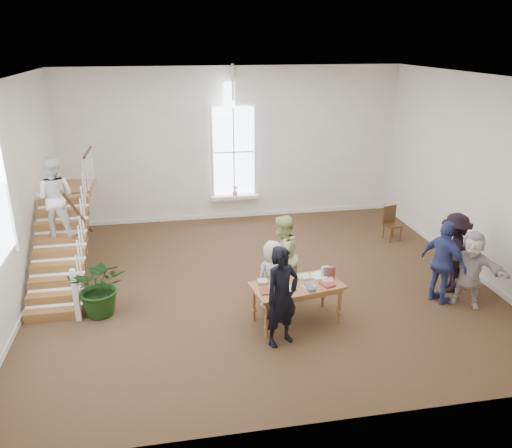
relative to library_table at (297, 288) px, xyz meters
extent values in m
plane|color=#4B2C1D|center=(-0.37, 1.76, -0.72)|extent=(10.00, 10.00, 0.00)
plane|color=beige|center=(-0.37, 6.26, 1.53)|extent=(10.00, 0.00, 10.00)
plane|color=beige|center=(-0.37, -2.74, 1.53)|extent=(10.00, 0.00, 10.00)
plane|color=beige|center=(-5.37, 1.76, 1.53)|extent=(0.00, 9.00, 9.00)
plane|color=beige|center=(4.63, 1.76, 1.53)|extent=(0.00, 9.00, 9.00)
plane|color=white|center=(-0.37, 1.76, 3.78)|extent=(10.00, 10.00, 0.00)
cube|color=white|center=(-0.37, 6.08, -0.02)|extent=(1.45, 0.28, 0.10)
plane|color=white|center=(-0.37, 6.20, 1.33)|extent=(2.60, 0.00, 2.60)
plane|color=white|center=(-0.37, 6.20, 2.93)|extent=(0.60, 0.60, 0.85)
cube|color=white|center=(-0.37, 6.23, -0.66)|extent=(10.00, 0.04, 0.12)
imported|color=pink|center=(-0.37, 6.05, 0.18)|extent=(0.17, 0.17, 0.30)
cube|color=brown|center=(-4.72, 0.96, -0.62)|extent=(1.10, 0.30, 0.20)
cube|color=brown|center=(-4.72, 1.26, -0.42)|extent=(1.10, 0.30, 0.20)
cube|color=brown|center=(-4.72, 1.56, -0.22)|extent=(1.10, 0.30, 0.20)
cube|color=brown|center=(-4.72, 1.86, -0.02)|extent=(1.10, 0.30, 0.20)
cube|color=brown|center=(-4.72, 2.16, 0.18)|extent=(1.10, 0.30, 0.20)
cube|color=brown|center=(-4.72, 2.46, 0.38)|extent=(1.10, 0.30, 0.20)
cube|color=brown|center=(-4.72, 2.76, 0.58)|extent=(1.10, 0.30, 0.20)
cube|color=brown|center=(-4.72, 3.06, 0.78)|extent=(1.10, 0.30, 0.20)
cube|color=brown|center=(-4.72, 3.36, 0.98)|extent=(1.10, 0.30, 0.20)
cube|color=brown|center=(-4.72, 4.26, 1.02)|extent=(1.10, 1.20, 0.12)
cube|color=white|center=(-4.23, 0.81, -0.17)|extent=(0.10, 0.10, 1.10)
cylinder|color=#331B0E|center=(-4.22, 2.16, 1.03)|extent=(0.07, 2.74, 1.86)
imported|color=silver|center=(-4.72, 2.46, 1.34)|extent=(0.94, 0.79, 1.72)
cube|color=brown|center=(-0.01, -0.01, 0.06)|extent=(1.85, 1.17, 0.05)
cube|color=brown|center=(-0.01, -0.01, -0.02)|extent=(1.71, 1.03, 0.10)
cylinder|color=brown|center=(-0.70, -0.47, -0.35)|extent=(0.07, 0.07, 0.76)
cylinder|color=brown|center=(0.80, -0.19, -0.35)|extent=(0.07, 0.07, 0.76)
cylinder|color=brown|center=(-0.82, 0.18, -0.35)|extent=(0.07, 0.07, 0.76)
cylinder|color=brown|center=(0.68, 0.46, -0.35)|extent=(0.07, 0.07, 0.76)
cube|color=silver|center=(0.44, 0.26, 0.09)|extent=(0.22, 0.20, 0.02)
cube|color=beige|center=(-0.20, -0.19, 0.10)|extent=(0.27, 0.24, 0.04)
cube|color=tan|center=(0.61, 0.06, 0.10)|extent=(0.27, 0.29, 0.04)
cube|color=silver|center=(0.19, -0.15, 0.10)|extent=(0.28, 0.26, 0.03)
cube|color=#4C5972|center=(-0.35, -0.22, 0.11)|extent=(0.16, 0.24, 0.06)
cube|color=maroon|center=(0.55, -0.13, 0.10)|extent=(0.30, 0.32, 0.04)
cube|color=white|center=(0.51, 0.18, 0.10)|extent=(0.24, 0.23, 0.04)
cube|color=#BFB299|center=(-0.65, 0.17, 0.11)|extent=(0.19, 0.19, 0.06)
cube|color=silver|center=(0.57, 0.31, 0.10)|extent=(0.25, 0.31, 0.03)
cube|color=beige|center=(0.23, 0.26, 0.10)|extent=(0.18, 0.26, 0.04)
cube|color=tan|center=(-0.34, 0.19, 0.10)|extent=(0.24, 0.25, 0.03)
cube|color=silver|center=(-0.39, 0.16, 0.11)|extent=(0.19, 0.27, 0.04)
cube|color=#4C5972|center=(0.18, -0.22, 0.11)|extent=(0.16, 0.29, 0.06)
cube|color=maroon|center=(-0.64, -0.19, 0.10)|extent=(0.23, 0.25, 0.02)
cube|color=white|center=(0.46, 0.24, 0.10)|extent=(0.19, 0.29, 0.03)
cube|color=#BFB299|center=(0.08, 0.29, 0.09)|extent=(0.21, 0.22, 0.02)
imported|color=black|center=(-0.46, -0.66, 0.22)|extent=(0.81, 0.70, 1.89)
imported|color=#BCB9AE|center=(-0.36, 0.59, 0.01)|extent=(0.84, 0.70, 1.47)
imported|color=#CCCB7F|center=(-0.06, 1.09, 0.18)|extent=(1.12, 1.08, 1.82)
imported|color=navy|center=(3.15, 0.22, 0.17)|extent=(0.83, 1.14, 1.80)
imported|color=black|center=(3.63, 0.67, 0.17)|extent=(0.94, 1.28, 1.78)
imported|color=beige|center=(3.63, 0.02, 0.09)|extent=(1.47, 1.33, 1.63)
imported|color=#153410|center=(-3.77, 0.96, -0.10)|extent=(1.24, 1.11, 1.25)
cube|color=#331B0E|center=(3.63, 3.60, -0.29)|extent=(0.49, 0.49, 0.05)
cube|color=#331B0E|center=(3.59, 3.78, -0.03)|extent=(0.40, 0.13, 0.48)
cylinder|color=#331B0E|center=(3.51, 3.40, -0.51)|extent=(0.04, 0.04, 0.43)
cylinder|color=#331B0E|center=(3.83, 3.48, -0.51)|extent=(0.04, 0.04, 0.43)
cylinder|color=#331B0E|center=(3.44, 3.72, -0.51)|extent=(0.04, 0.04, 0.43)
cylinder|color=#331B0E|center=(3.76, 3.80, -0.51)|extent=(0.04, 0.04, 0.43)
camera|label=1|loc=(-2.30, -8.25, 4.54)|focal=35.00mm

